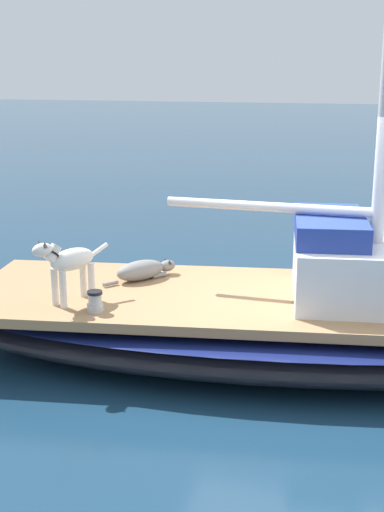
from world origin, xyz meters
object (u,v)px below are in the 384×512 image
dog_grey (143,270)px  dog_white (69,263)px  deck_winch (95,302)px  sailboat_main (283,325)px

dog_grey → dog_white: (0.98, -0.41, 0.32)m
dog_white → deck_winch: dog_white is taller
dog_white → deck_winch: (0.17, 0.35, -0.32)m
dog_grey → deck_winch: (1.15, -0.06, -0.01)m
sailboat_main → dog_white: 2.32m
sailboat_main → deck_winch: size_ratio=36.02×
dog_grey → deck_winch: size_ratio=3.92×
deck_winch → dog_white: bearing=-115.5°
dog_white → dog_grey: bearing=157.4°
sailboat_main → dog_white: (0.86, -2.02, 0.75)m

